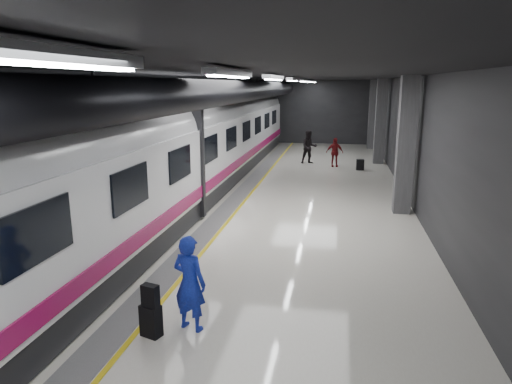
{
  "coord_description": "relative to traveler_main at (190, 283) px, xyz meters",
  "views": [
    {
      "loc": [
        2.38,
        -13.51,
        4.22
      ],
      "look_at": [
        0.16,
        -1.26,
        1.27
      ],
      "focal_mm": 32.0,
      "sensor_mm": 36.0,
      "label": 1
    }
  ],
  "objects": [
    {
      "name": "shoulder_bag",
      "position": [
        -0.57,
        -0.38,
        -0.1
      ],
      "size": [
        0.32,
        0.23,
        0.39
      ],
      "primitive_type": "cube",
      "rotation": [
        0.0,
        0.0,
        -0.28
      ],
      "color": "black",
      "rests_on": "suitcase_main"
    },
    {
      "name": "train",
      "position": [
        -3.19,
        6.51,
        1.21
      ],
      "size": [
        3.05,
        38.0,
        4.05
      ],
      "color": "black",
      "rests_on": "ground"
    },
    {
      "name": "suitcase_main",
      "position": [
        -0.59,
        -0.36,
        -0.58
      ],
      "size": [
        0.4,
        0.32,
        0.57
      ],
      "primitive_type": "cube",
      "rotation": [
        0.0,
        0.0,
        -0.34
      ],
      "color": "black",
      "rests_on": "ground"
    },
    {
      "name": "ground",
      "position": [
        0.06,
        6.52,
        -0.86
      ],
      "size": [
        40.0,
        40.0,
        0.0
      ],
      "primitive_type": "plane",
      "color": "silver",
      "rests_on": "ground"
    },
    {
      "name": "platform_hall",
      "position": [
        -0.23,
        7.47,
        2.67
      ],
      "size": [
        10.02,
        40.02,
        4.51
      ],
      "color": "black",
      "rests_on": "ground"
    },
    {
      "name": "traveler_main",
      "position": [
        0.0,
        0.0,
        0.0
      ],
      "size": [
        0.72,
        0.57,
        1.73
      ],
      "primitive_type": "imported",
      "rotation": [
        0.0,
        0.0,
        2.86
      ],
      "color": "#1B33D0",
      "rests_on": "ground"
    },
    {
      "name": "traveler_far_b",
      "position": [
        2.26,
        17.0,
        -0.11
      ],
      "size": [
        0.93,
        0.5,
        1.51
      ],
      "primitive_type": "imported",
      "rotation": [
        0.0,
        0.0,
        0.16
      ],
      "color": "maroon",
      "rests_on": "ground"
    },
    {
      "name": "traveler_far_a",
      "position": [
        0.88,
        17.71,
        0.04
      ],
      "size": [
        1.04,
        0.92,
        1.8
      ],
      "primitive_type": "imported",
      "rotation": [
        0.0,
        0.0,
        0.31
      ],
      "color": "black",
      "rests_on": "ground"
    },
    {
      "name": "suitcase_far",
      "position": [
        3.56,
        16.21,
        -0.59
      ],
      "size": [
        0.39,
        0.28,
        0.54
      ],
      "primitive_type": "cube",
      "rotation": [
        0.0,
        0.0,
        0.12
      ],
      "color": "black",
      "rests_on": "ground"
    }
  ]
}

